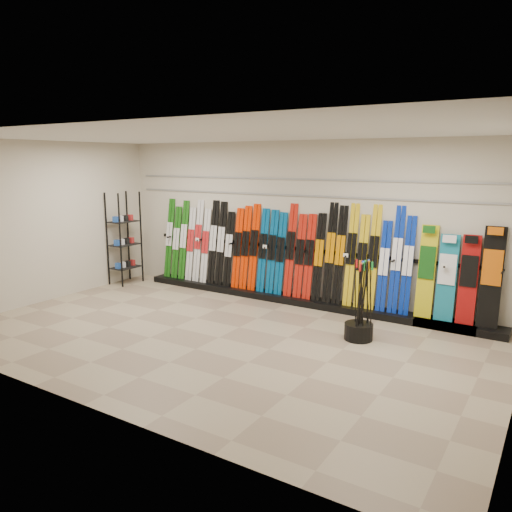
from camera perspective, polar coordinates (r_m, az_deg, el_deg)
The scene contains 12 objects.
floor at distance 7.67m, azimuth -4.27°, elevation -9.28°, with size 8.00×8.00×0.00m, color gray.
back_wall at distance 9.40m, azimuth 4.67°, elevation 3.89°, with size 8.00×8.00×0.00m, color beige.
left_wall at distance 10.17m, azimuth -22.91°, elevation 3.60°, with size 5.00×5.00×0.00m, color beige.
ceiling at distance 7.21m, azimuth -4.61°, elevation 13.71°, with size 8.00×8.00×0.00m, color silver.
ski_rack_base at distance 9.39m, azimuth 5.14°, elevation -5.10°, with size 8.00×0.40×0.12m, color black.
skis at distance 9.56m, azimuth 1.96°, elevation 0.66°, with size 5.37×0.30×1.82m.
snowboards at distance 8.44m, azimuth 22.18°, elevation -2.19°, with size 1.25×0.24×1.55m.
accessory_rack at distance 11.11m, azimuth -14.81°, elevation 1.98°, with size 0.40×0.60×1.98m, color black.
pole_bin at distance 7.69m, azimuth 11.64°, elevation -8.44°, with size 0.43×0.43×0.25m, color black.
ski_poles at distance 7.54m, azimuth 12.04°, elevation -4.98°, with size 0.32×0.44×1.18m.
slatwall_rail_0 at distance 9.33m, azimuth 4.66°, elevation 6.92°, with size 7.60×0.02×0.03m, color gray.
slatwall_rail_1 at distance 9.32m, azimuth 4.69°, elevation 8.76°, with size 7.60×0.02×0.03m, color gray.
Camera 1 is at (4.29, -5.79, 2.64)m, focal length 35.00 mm.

